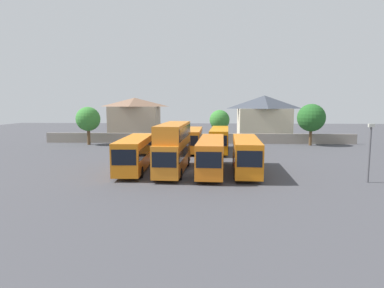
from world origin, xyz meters
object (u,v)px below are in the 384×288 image
(bus_2, at_px, (173,145))
(tree_left_of_lot, at_px, (311,118))
(house_terrace_centre, at_px, (264,116))
(bus_3, at_px, (211,153))
(tree_behind_wall, at_px, (220,120))
(bus_1, at_px, (135,152))
(bus_5, at_px, (174,138))
(bus_7, at_px, (220,138))
(house_terrace_left, at_px, (135,117))
(tree_right_of_lot, at_px, (88,119))
(bus_6, at_px, (193,139))
(bus_4, at_px, (246,153))
(lamp_post_lot_edge, at_px, (370,149))

(bus_2, height_order, tree_left_of_lot, tree_left_of_lot)
(bus_2, xyz_separation_m, house_terrace_centre, (15.25, 36.03, 1.69))
(bus_3, distance_m, tree_behind_wall, 27.85)
(bus_1, bearing_deg, bus_3, 84.97)
(bus_5, distance_m, tree_behind_wall, 14.87)
(bus_7, distance_m, house_terrace_left, 27.22)
(house_terrace_left, bearing_deg, bus_7, -49.98)
(house_terrace_centre, xyz_separation_m, tree_right_of_lot, (-32.53, -13.69, -0.06))
(bus_3, relative_size, bus_7, 0.98)
(house_terrace_left, relative_size, tree_right_of_lot, 1.59)
(bus_6, bearing_deg, tree_left_of_lot, 113.03)
(bus_5, height_order, house_terrace_centre, house_terrace_centre)
(bus_1, xyz_separation_m, bus_7, (9.38, 14.60, -0.02))
(house_terrace_centre, bearing_deg, bus_4, -102.22)
(tree_right_of_lot, bearing_deg, house_terrace_left, 69.38)
(tree_left_of_lot, bearing_deg, tree_behind_wall, 163.75)
(tree_behind_wall, bearing_deg, bus_3, -93.64)
(bus_6, bearing_deg, bus_5, -83.44)
(tree_behind_wall, relative_size, lamp_post_lot_edge, 1.13)
(bus_6, height_order, house_terrace_left, house_terrace_left)
(bus_5, bearing_deg, bus_3, 18.66)
(house_terrace_left, height_order, house_terrace_centre, house_terrace_centre)
(house_terrace_left, bearing_deg, bus_1, -77.17)
(house_terrace_left, bearing_deg, bus_5, -63.15)
(bus_6, xyz_separation_m, tree_right_of_lot, (-18.52, 7.03, 2.55))
(bus_6, height_order, tree_right_of_lot, tree_right_of_lot)
(bus_5, bearing_deg, house_terrace_left, -154.80)
(lamp_post_lot_edge, bearing_deg, bus_3, 164.72)
(bus_4, distance_m, bus_6, 16.39)
(tree_left_of_lot, bearing_deg, tree_right_of_lot, -178.51)
(bus_7, relative_size, house_terrace_left, 1.16)
(lamp_post_lot_edge, bearing_deg, bus_4, 159.76)
(bus_7, bearing_deg, house_terrace_left, -136.52)
(bus_4, xyz_separation_m, tree_behind_wall, (-1.81, 27.69, 2.06))
(bus_4, bearing_deg, tree_behind_wall, -172.98)
(bus_1, relative_size, bus_2, 1.01)
(bus_2, height_order, tree_right_of_lot, tree_right_of_lot)
(bus_1, height_order, lamp_post_lot_edge, lamp_post_lot_edge)
(lamp_post_lot_edge, bearing_deg, bus_2, 168.29)
(bus_5, relative_size, house_terrace_centre, 0.93)
(tree_right_of_lot, height_order, lamp_post_lot_edge, tree_right_of_lot)
(bus_6, bearing_deg, bus_4, 23.36)
(bus_7, xyz_separation_m, lamp_post_lot_edge, (12.70, -18.84, 1.11))
(bus_4, relative_size, house_terrace_centre, 0.99)
(bus_2, relative_size, bus_7, 0.90)
(bus_5, xyz_separation_m, house_terrace_centre, (16.86, 21.00, 2.52))
(bus_2, bearing_deg, tree_left_of_lot, 140.28)
(bus_1, xyz_separation_m, bus_6, (5.36, 14.79, -0.08))
(tree_right_of_lot, xyz_separation_m, lamp_post_lot_edge, (35.24, -26.06, -1.39))
(bus_4, height_order, tree_behind_wall, tree_behind_wall)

